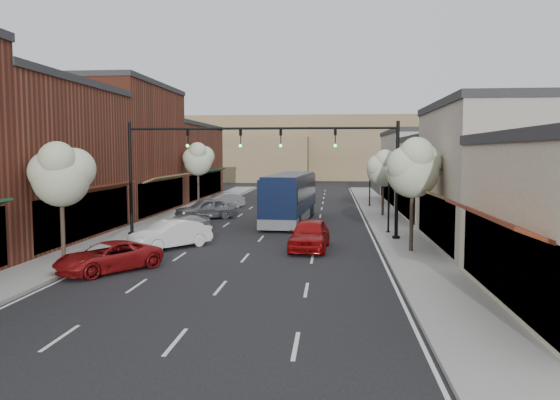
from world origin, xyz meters
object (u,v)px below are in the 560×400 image
(signal_mast_right, at_px, (356,162))
(parked_car_b, at_px, (171,234))
(coach_bus, at_px, (290,197))
(parked_car_d, at_px, (206,209))
(signal_mast_left, at_px, (168,162))
(lamp_post_far, at_px, (370,176))
(parked_car_e, at_px, (222,201))
(red_hatchback, at_px, (310,234))
(tree_right_far, at_px, (384,167))
(lamp_post_near, at_px, (389,187))
(tree_left_near, at_px, (61,173))
(parked_car_c, at_px, (181,225))
(parked_car_a, at_px, (108,257))
(tree_right_near, at_px, (414,167))
(tree_left_far, at_px, (198,159))

(signal_mast_right, xyz_separation_m, parked_car_b, (-10.08, -3.65, -3.87))
(coach_bus, height_order, parked_car_d, coach_bus)
(signal_mast_left, xyz_separation_m, coach_bus, (6.77, 8.04, -2.75))
(lamp_post_far, height_order, parked_car_e, lamp_post_far)
(signal_mast_left, height_order, coach_bus, signal_mast_left)
(red_hatchback, distance_m, parked_car_b, 7.53)
(tree_right_far, distance_m, lamp_post_near, 9.51)
(red_hatchback, distance_m, parked_car_d, 15.30)
(tree_left_near, bearing_deg, signal_mast_right, 30.14)
(tree_left_near, xyz_separation_m, lamp_post_far, (16.05, 28.06, -1.22))
(signal_mast_right, bearing_deg, red_hatchback, -127.18)
(parked_car_d, bearing_deg, lamp_post_far, 95.80)
(lamp_post_far, bearing_deg, red_hatchback, -101.46)
(signal_mast_left, height_order, tree_left_near, signal_mast_left)
(red_hatchback, relative_size, parked_car_c, 1.19)
(parked_car_a, relative_size, parked_car_c, 1.14)
(parked_car_b, bearing_deg, tree_right_far, 89.49)
(signal_mast_left, bearing_deg, lamp_post_far, 56.14)
(signal_mast_left, distance_m, lamp_post_far, 24.14)
(tree_right_near, relative_size, parked_car_b, 1.30)
(signal_mast_left, xyz_separation_m, parked_car_c, (0.32, 1.36, -4.03))
(signal_mast_left, relative_size, lamp_post_far, 1.85)
(lamp_post_far, relative_size, parked_car_b, 0.97)
(parked_car_b, bearing_deg, lamp_post_far, 101.48)
(signal_mast_left, distance_m, parked_car_d, 10.02)
(parked_car_e, bearing_deg, lamp_post_near, 6.63)
(tree_right_far, bearing_deg, parked_car_c, -142.19)
(coach_bus, relative_size, red_hatchback, 2.45)
(red_hatchback, bearing_deg, parked_car_e, 116.87)
(tree_right_far, relative_size, parked_car_d, 1.14)
(tree_right_far, bearing_deg, red_hatchback, -109.03)
(lamp_post_near, relative_size, parked_car_a, 0.95)
(signal_mast_left, distance_m, lamp_post_near, 13.75)
(coach_bus, distance_m, red_hatchback, 11.62)
(lamp_post_near, bearing_deg, coach_bus, 140.25)
(tree_right_near, bearing_deg, coach_bus, 120.78)
(parked_car_a, bearing_deg, tree_right_near, 58.27)
(coach_bus, bearing_deg, parked_car_d, 173.73)
(red_hatchback, relative_size, parked_car_b, 1.06)
(tree_right_near, height_order, parked_car_c, tree_right_near)
(coach_bus, relative_size, parked_car_d, 2.49)
(tree_left_far, relative_size, coach_bus, 0.52)
(tree_right_far, distance_m, parked_car_a, 25.80)
(signal_mast_right, distance_m, parked_car_e, 21.52)
(signal_mast_right, distance_m, red_hatchback, 5.69)
(tree_left_far, xyz_separation_m, parked_car_e, (2.24, -0.27, -3.91))
(lamp_post_far, bearing_deg, coach_bus, -119.07)
(tree_right_near, height_order, coach_bus, tree_right_near)
(tree_right_far, height_order, parked_car_d, tree_right_far)
(signal_mast_right, height_order, lamp_post_near, signal_mast_right)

